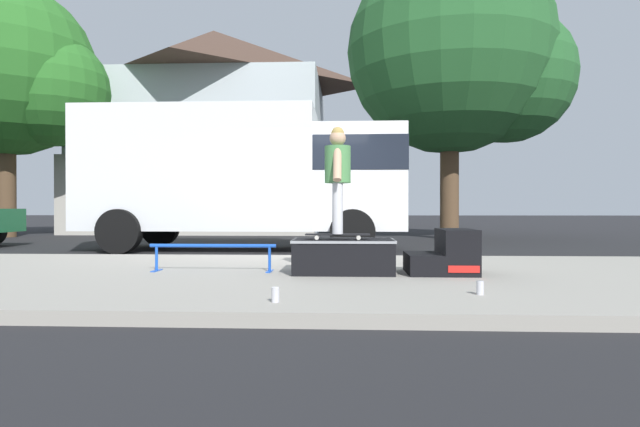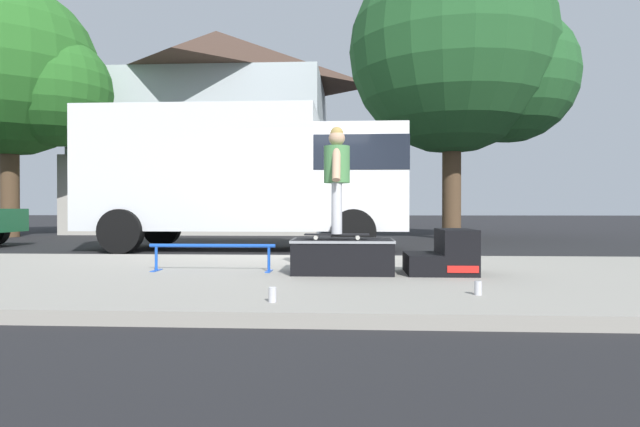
{
  "view_description": "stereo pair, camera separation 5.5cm",
  "coord_description": "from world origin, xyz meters",
  "px_view_note": "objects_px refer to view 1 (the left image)",
  "views": [
    {
      "loc": [
        0.78,
        -9.43,
        0.89
      ],
      "look_at": [
        0.38,
        -1.59,
        0.83
      ],
      "focal_mm": 29.8,
      "sensor_mm": 36.0,
      "label": 1
    },
    {
      "loc": [
        0.83,
        -9.43,
        0.89
      ],
      "look_at": [
        0.38,
        -1.59,
        0.83
      ],
      "focal_mm": 29.8,
      "sensor_mm": 36.0,
      "label": 2
    }
  ],
  "objects_px": {
    "kicker_ramp": "(446,255)",
    "skateboard": "(338,235)",
    "street_tree_main": "(16,75)",
    "grind_rail": "(213,251)",
    "soda_can": "(480,288)",
    "skate_box": "(344,255)",
    "street_tree_neighbour": "(462,57)",
    "soda_can_b": "(275,295)",
    "skater_kid": "(338,171)",
    "box_truck": "(247,173)"
  },
  "relations": [
    {
      "from": "soda_can",
      "to": "street_tree_main",
      "type": "xyz_separation_m",
      "value": [
        -11.83,
        11.69,
        5.03
      ]
    },
    {
      "from": "skate_box",
      "to": "skateboard",
      "type": "height_order",
      "value": "skateboard"
    },
    {
      "from": "street_tree_neighbour",
      "to": "soda_can_b",
      "type": "bearing_deg",
      "value": -108.89
    },
    {
      "from": "box_truck",
      "to": "skate_box",
      "type": "bearing_deg",
      "value": -67.18
    },
    {
      "from": "street_tree_main",
      "to": "street_tree_neighbour",
      "type": "relative_size",
      "value": 0.93
    },
    {
      "from": "skate_box",
      "to": "street_tree_main",
      "type": "xyz_separation_m",
      "value": [
        -10.58,
        10.08,
        4.88
      ]
    },
    {
      "from": "grind_rail",
      "to": "street_tree_main",
      "type": "xyz_separation_m",
      "value": [
        -8.95,
        10.01,
        4.84
      ]
    },
    {
      "from": "grind_rail",
      "to": "street_tree_neighbour",
      "type": "distance_m",
      "value": 12.14
    },
    {
      "from": "street_tree_neighbour",
      "to": "box_truck",
      "type": "bearing_deg",
      "value": -140.85
    },
    {
      "from": "street_tree_main",
      "to": "skater_kid",
      "type": "bearing_deg",
      "value": -43.92
    },
    {
      "from": "soda_can_b",
      "to": "grind_rail",
      "type": "bearing_deg",
      "value": 116.6
    },
    {
      "from": "street_tree_main",
      "to": "street_tree_neighbour",
      "type": "xyz_separation_m",
      "value": [
        14.1,
        -0.28,
        0.29
      ]
    },
    {
      "from": "skate_box",
      "to": "street_tree_neighbour",
      "type": "bearing_deg",
      "value": 70.27
    },
    {
      "from": "soda_can",
      "to": "street_tree_main",
      "type": "bearing_deg",
      "value": 135.35
    },
    {
      "from": "skateboard",
      "to": "soda_can_b",
      "type": "bearing_deg",
      "value": -103.28
    },
    {
      "from": "street_tree_neighbour",
      "to": "soda_can",
      "type": "bearing_deg",
      "value": -101.25
    },
    {
      "from": "soda_can",
      "to": "kicker_ramp",
      "type": "bearing_deg",
      "value": 90.22
    },
    {
      "from": "box_truck",
      "to": "skateboard",
      "type": "bearing_deg",
      "value": -68.03
    },
    {
      "from": "street_tree_main",
      "to": "box_truck",
      "type": "bearing_deg",
      "value": -30.28
    },
    {
      "from": "street_tree_main",
      "to": "skateboard",
      "type": "bearing_deg",
      "value": -43.92
    },
    {
      "from": "skater_kid",
      "to": "street_tree_main",
      "type": "relative_size",
      "value": 0.16
    },
    {
      "from": "kicker_ramp",
      "to": "grind_rail",
      "type": "distance_m",
      "value": 2.87
    },
    {
      "from": "skate_box",
      "to": "street_tree_neighbour",
      "type": "height_order",
      "value": "street_tree_neighbour"
    },
    {
      "from": "skateboard",
      "to": "street_tree_neighbour",
      "type": "distance_m",
      "value": 11.57
    },
    {
      "from": "grind_rail",
      "to": "street_tree_main",
      "type": "distance_m",
      "value": 14.28
    },
    {
      "from": "skate_box",
      "to": "skateboard",
      "type": "xyz_separation_m",
      "value": [
        -0.07,
        -0.05,
        0.25
      ]
    },
    {
      "from": "skater_kid",
      "to": "soda_can",
      "type": "relative_size",
      "value": 10.26
    },
    {
      "from": "box_truck",
      "to": "kicker_ramp",
      "type": "bearing_deg",
      "value": -56.56
    },
    {
      "from": "skateboard",
      "to": "soda_can",
      "type": "distance_m",
      "value": 2.08
    },
    {
      "from": "grind_rail",
      "to": "skater_kid",
      "type": "distance_m",
      "value": 1.84
    },
    {
      "from": "box_truck",
      "to": "grind_rail",
      "type": "bearing_deg",
      "value": -83.92
    },
    {
      "from": "grind_rail",
      "to": "skater_kid",
      "type": "relative_size",
      "value": 1.23
    },
    {
      "from": "street_tree_main",
      "to": "grind_rail",
      "type": "bearing_deg",
      "value": -48.2
    },
    {
      "from": "skate_box",
      "to": "grind_rail",
      "type": "height_order",
      "value": "skate_box"
    },
    {
      "from": "skater_kid",
      "to": "soda_can_b",
      "type": "distance_m",
      "value": 2.4
    },
    {
      "from": "grind_rail",
      "to": "skateboard",
      "type": "height_order",
      "value": "skateboard"
    },
    {
      "from": "kicker_ramp",
      "to": "box_truck",
      "type": "bearing_deg",
      "value": 123.44
    },
    {
      "from": "grind_rail",
      "to": "street_tree_neighbour",
      "type": "bearing_deg",
      "value": 62.14
    },
    {
      "from": "skate_box",
      "to": "skateboard",
      "type": "distance_m",
      "value": 0.26
    },
    {
      "from": "kicker_ramp",
      "to": "skater_kid",
      "type": "distance_m",
      "value": 1.66
    },
    {
      "from": "skateboard",
      "to": "soda_can_b",
      "type": "xyz_separation_m",
      "value": [
        -0.48,
        -2.04,
        -0.4
      ]
    },
    {
      "from": "skateboard",
      "to": "soda_can_b",
      "type": "distance_m",
      "value": 2.14
    },
    {
      "from": "grind_rail",
      "to": "soda_can",
      "type": "distance_m",
      "value": 3.33
    },
    {
      "from": "kicker_ramp",
      "to": "skateboard",
      "type": "relative_size",
      "value": 1.03
    },
    {
      "from": "soda_can_b",
      "to": "box_truck",
      "type": "height_order",
      "value": "box_truck"
    },
    {
      "from": "skateboard",
      "to": "grind_rail",
      "type": "bearing_deg",
      "value": 175.96
    },
    {
      "from": "soda_can_b",
      "to": "street_tree_main",
      "type": "xyz_separation_m",
      "value": [
        -10.03,
        12.16,
        5.03
      ]
    },
    {
      "from": "skateboard",
      "to": "soda_can",
      "type": "xyz_separation_m",
      "value": [
        1.32,
        -1.56,
        -0.4
      ]
    },
    {
      "from": "street_tree_main",
      "to": "skate_box",
      "type": "bearing_deg",
      "value": -43.6
    },
    {
      "from": "skateboard",
      "to": "street_tree_main",
      "type": "height_order",
      "value": "street_tree_main"
    }
  ]
}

